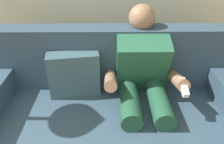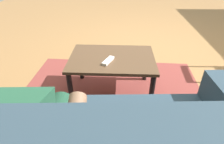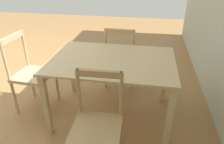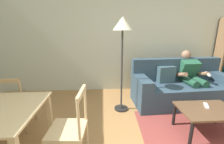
{
  "view_description": "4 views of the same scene",
  "coord_description": "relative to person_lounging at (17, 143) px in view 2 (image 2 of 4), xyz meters",
  "views": [
    {
      "loc": [
        0.96,
        0.57,
        1.58
      ],
      "look_at": [
        0.89,
        1.97,
        0.75
      ],
      "focal_mm": 36.77,
      "sensor_mm": 36.0,
      "label": 1
    },
    {
      "loc": [
        0.68,
        2.59,
        1.31
      ],
      "look_at": [
        0.76,
        0.92,
        0.26
      ],
      "focal_mm": 30.24,
      "sensor_mm": 36.0,
      "label": 2
    },
    {
      "loc": [
        -2.62,
        2.59,
        1.74
      ],
      "look_at": [
        -2.25,
        0.5,
        0.6
      ],
      "focal_mm": 33.96,
      "sensor_mm": 36.0,
      "label": 3
    },
    {
      "loc": [
        -0.83,
        -1.08,
        1.61
      ],
      "look_at": [
        -0.68,
        1.44,
        0.9
      ],
      "focal_mm": 24.45,
      "sensor_mm": 36.0,
      "label": 4
    }
  ],
  "objects": [
    {
      "name": "person_lounging",
      "position": [
        0.0,
        0.0,
        0.0
      ],
      "size": [
        0.61,
        0.96,
        1.14
      ],
      "color": "#23563D",
      "rests_on": "ground_plane"
    },
    {
      "name": "tv_remote",
      "position": [
        -0.33,
        -1.06,
        -0.16
      ],
      "size": [
        0.11,
        0.18,
        0.02
      ],
      "primitive_type": "cube",
      "rotation": [
        0.0,
        0.0,
        2.73
      ],
      "color": "white",
      "rests_on": "coffee_table"
    },
    {
      "name": "ground_plane",
      "position": [
        -1.13,
        -2.07,
        -0.6
      ],
      "size": [
        9.1,
        9.1,
        0.0
      ],
      "primitive_type": "plane",
      "color": "#9E7042"
    },
    {
      "name": "coffee_table",
      "position": [
        -0.37,
        -1.15,
        -0.23
      ],
      "size": [
        0.85,
        0.6,
        0.43
      ],
      "color": "brown",
      "rests_on": "ground_plane"
    },
    {
      "name": "area_rug",
      "position": [
        -0.37,
        -1.15,
        -0.6
      ],
      "size": [
        2.05,
        1.47,
        0.01
      ],
      "primitive_type": "cube",
      "rotation": [
        0.0,
        0.0,
        -0.03
      ],
      "color": "brown",
      "rests_on": "ground_plane"
    }
  ]
}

